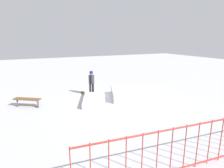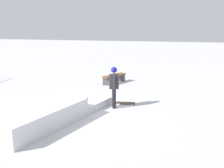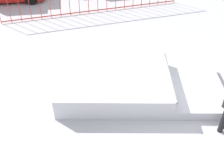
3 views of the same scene
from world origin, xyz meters
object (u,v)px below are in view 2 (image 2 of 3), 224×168
(skateboard, at_px, (126,103))
(park_bench, at_px, (114,77))
(skater, at_px, (114,84))
(skate_ramp, at_px, (38,112))

(skateboard, relative_size, park_bench, 0.52)
(skateboard, xyz_separation_m, park_bench, (3.74, 1.10, 0.28))
(skater, xyz_separation_m, skateboard, (0.48, -0.44, -0.93))
(skateboard, bearing_deg, skater, 48.05)
(skater, bearing_deg, park_bench, -93.61)
(skater, height_order, park_bench, skater)
(skate_ramp, bearing_deg, skater, -31.63)
(skate_ramp, height_order, park_bench, skate_ramp)
(skater, relative_size, park_bench, 1.11)
(skate_ramp, bearing_deg, skateboard, -29.78)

